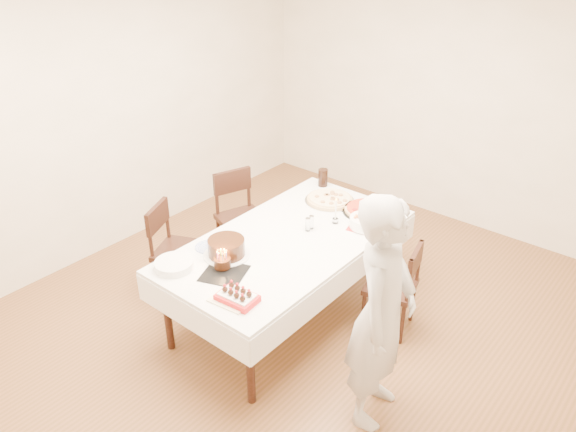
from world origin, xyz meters
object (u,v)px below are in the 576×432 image
Objects in this scene: chair_right_savory at (391,286)px; taper_candle at (336,210)px; pizza_pepperoni at (367,210)px; birthday_cake at (222,259)px; dining_table at (288,277)px; chair_left_dessert at (180,251)px; chair_left_savory at (243,220)px; pizza_white at (330,199)px; cola_glass at (323,178)px; person at (382,314)px; strawberry_box at (237,297)px; layer_cake at (226,248)px; pasta_bowl at (366,222)px.

taper_candle is at bearing 160.17° from chair_right_savory.
birthday_cake is at bearing -103.92° from pizza_pepperoni.
chair_left_dessert is (-0.93, -0.37, 0.06)m from dining_table.
birthday_cake is at bearing 147.12° from chair_left_savory.
pizza_white is 0.34m from cola_glass.
pizza_pepperoni is (-0.51, 0.41, 0.37)m from chair_right_savory.
chair_right_savory is 0.89× the size of chair_left_savory.
person reaches higher than strawberry_box.
chair_left_dessert reaches higher than pizza_pepperoni.
birthday_cake is (0.10, -0.14, 0.01)m from layer_cake.
pasta_bowl is 1.20m from layer_cake.
chair_left_savory is 1.10m from taper_candle.
chair_right_savory is 0.48× the size of person.
layer_cake is 2.65× the size of birthday_cake.
pasta_bowl is at bearing 60.70° from layer_cake.
cola_glass is (-1.13, 0.59, 0.43)m from chair_right_savory.
chair_left_savory is at bearing 127.87° from layer_cake.
person is at bearing -21.16° from dining_table.
chair_left_savory is 1.32m from pasta_bowl.
taper_candle is at bearing -45.24° from cola_glass.
chair_left_dessert is 1.51m from cola_glass.
chair_right_savory is 2.96× the size of strawberry_box.
pizza_pepperoni is at bearing 22.06° from person.
pasta_bowl is 1.59× the size of cola_glass.
layer_cake is at bearing -109.33° from pizza_pepperoni.
chair_right_savory reaches higher than dining_table.
pasta_bowl is (1.26, 0.19, 0.34)m from chair_left_savory.
layer_cake is at bearing 145.73° from chair_left_dessert.
cola_glass reaches higher than dining_table.
chair_left_dessert is at bearing -142.36° from taper_candle.
pizza_white is at bearing 159.10° from pasta_bowl.
taper_candle is 1.01m from layer_cake.
dining_table is 5.92× the size of layer_cake.
chair_left_savory is 2.21m from person.
chair_right_savory is 1.41m from birthday_cake.
pizza_pepperoni is 1.80× the size of taper_candle.
taper_candle is 0.67× the size of layer_cake.
pizza_pepperoni is 3.20× the size of birthday_cake.
chair_left_savory is at bearing 54.33° from person.
cola_glass reaches higher than chair_left_savory.
layer_cake is at bearing -151.24° from chair_right_savory.
person is 1.35m from layer_cake.
layer_cake is 0.17m from birthday_cake.
person is at bearing -43.15° from cola_glass.
taper_candle is at bearing 77.03° from birthday_cake.
pizza_pepperoni is at bearing 119.42° from pasta_bowl.
layer_cake is (0.72, -0.12, 0.38)m from chair_left_dessert.
layer_cake is (-1.35, -0.05, -0.02)m from person.
chair_left_dessert is 0.95m from birthday_cake.
person is (2.07, -0.07, 0.40)m from chair_left_dessert.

